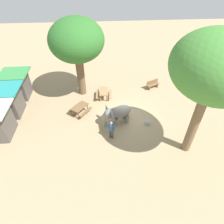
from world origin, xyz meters
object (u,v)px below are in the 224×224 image
at_px(wooden_bench, 153,84).
at_px(person_handler, 111,129).
at_px(shade_tree_secondary, 77,41).
at_px(market_stall_green, 18,86).
at_px(market_stall_teal, 9,102).
at_px(picnic_table_near, 80,108).
at_px(shade_tree_main, 216,68).
at_px(feed_bucket, 147,123).
at_px(picnic_table_far, 104,93).
at_px(elephant, 118,113).

bearing_deg(wooden_bench, person_handler, 29.30).
distance_m(shade_tree_secondary, market_stall_green, 7.26).
height_order(person_handler, wooden_bench, person_handler).
bearing_deg(market_stall_teal, person_handler, -113.28).
height_order(person_handler, market_stall_green, market_stall_green).
relative_size(picnic_table_near, market_stall_green, 0.83).
height_order(shade_tree_main, wooden_bench, shade_tree_main).
bearing_deg(feed_bucket, shade_tree_main, -140.11).
xyz_separation_m(shade_tree_secondary, wooden_bench, (0.32, -7.19, -4.73)).
distance_m(shade_tree_main, market_stall_teal, 15.46).
xyz_separation_m(wooden_bench, picnic_table_far, (-1.34, 5.10, 0.12)).
bearing_deg(person_handler, feed_bucket, -40.19).
xyz_separation_m(market_stall_teal, feed_bucket, (-2.40, -11.42, -0.98)).
bearing_deg(picnic_table_far, elephant, 18.00).
distance_m(shade_tree_main, wooden_bench, 9.98).
xyz_separation_m(shade_tree_main, feed_bucket, (2.67, 2.23, -6.18)).
bearing_deg(wooden_bench, shade_tree_main, 68.43).
height_order(person_handler, shade_tree_main, shade_tree_main).
bearing_deg(person_handler, shade_tree_secondary, 48.71).
distance_m(shade_tree_secondary, feed_bucket, 8.96).
relative_size(shade_tree_main, feed_bucket, 22.91).
distance_m(elephant, market_stall_teal, 9.30).
xyz_separation_m(picnic_table_near, market_stall_green, (3.15, 5.95, 0.55)).
distance_m(shade_tree_main, shade_tree_secondary, 10.93).
bearing_deg(picnic_table_near, market_stall_green, 99.94).
height_order(picnic_table_far, market_stall_teal, market_stall_teal).
distance_m(elephant, shade_tree_secondary, 6.96).
xyz_separation_m(elephant, market_stall_teal, (1.98, 9.09, 0.10)).
distance_m(person_handler, picnic_table_far, 5.29).
relative_size(wooden_bench, market_stall_green, 0.57).
height_order(shade_tree_secondary, feed_bucket, shade_tree_secondary).
bearing_deg(market_stall_teal, shade_tree_main, -110.39).
xyz_separation_m(shade_tree_main, picnic_table_near, (4.52, 7.70, -5.76)).
distance_m(wooden_bench, market_stall_green, 13.22).
xyz_separation_m(elephant, shade_tree_main, (-3.09, -4.56, 5.31)).
height_order(person_handler, picnic_table_near, person_handler).
bearing_deg(person_handler, wooden_bench, -8.17).
bearing_deg(picnic_table_far, person_handler, 6.16).
bearing_deg(elephant, wooden_bench, -149.14).
bearing_deg(person_handler, shade_tree_main, -77.73).
relative_size(picnic_table_far, market_stall_green, 0.62).
bearing_deg(wooden_bench, market_stall_teal, -12.05).
distance_m(elephant, shade_tree_main, 7.65).
xyz_separation_m(picnic_table_near, market_stall_teal, (0.55, 5.95, 0.55)).
bearing_deg(picnic_table_near, picnic_table_far, -6.56).
xyz_separation_m(elephant, feed_bucket, (-0.42, -2.33, -0.88)).
relative_size(market_stall_green, feed_bucket, 7.00).
bearing_deg(wooden_bench, elephant, 25.61).
xyz_separation_m(elephant, person_handler, (-1.64, 0.68, -0.09)).
distance_m(market_stall_green, feed_bucket, 12.50).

